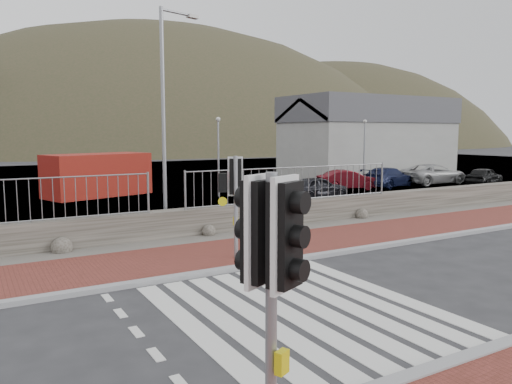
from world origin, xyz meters
TOP-DOWN VIEW (x-y plane):
  - ground at (0.00, 0.00)m, footprint 220.00×220.00m
  - sidewalk_far at (0.00, 4.50)m, footprint 40.00×3.00m
  - kerb_near at (0.00, -3.00)m, footprint 40.00×0.25m
  - kerb_far at (0.00, 3.00)m, footprint 40.00×0.25m
  - zebra_crossing at (-0.00, 0.00)m, footprint 4.62×5.60m
  - gravel_strip at (0.00, 6.50)m, footprint 40.00×1.50m
  - stone_wall at (0.00, 7.30)m, footprint 40.00×0.60m
  - railing at (0.00, 7.15)m, footprint 18.07×0.07m
  - quay at (0.00, 27.90)m, footprint 120.00×40.00m
  - water at (0.00, 62.90)m, footprint 220.00×50.00m
  - harbor_building at (20.00, 19.90)m, footprint 12.20×6.20m
  - hills_backdrop at (6.74, 87.90)m, footprint 254.00×90.00m
  - traffic_signal_near at (-2.80, -3.47)m, footprint 0.49×0.41m
  - traffic_signal_far at (0.63, 3.86)m, footprint 0.67×0.44m
  - streetlight at (0.39, 8.13)m, footprint 1.51×0.57m
  - shipping_container at (0.61, 19.34)m, footprint 5.75×3.80m
  - car_a at (10.19, 12.92)m, footprint 3.24×1.35m
  - car_b at (13.85, 14.86)m, footprint 3.72×2.23m
  - car_c at (16.86, 14.69)m, footprint 4.53×2.91m
  - car_d at (20.75, 14.61)m, footprint 4.68×2.23m
  - car_e at (23.13, 12.57)m, footprint 3.51×2.05m

SIDE VIEW (x-z plane):
  - hills_backdrop at x=6.74m, z-range -73.05..26.95m
  - ground at x=0.00m, z-range 0.00..0.00m
  - quay at x=0.00m, z-range -0.25..0.25m
  - water at x=0.00m, z-range -0.03..0.03m
  - zebra_crossing at x=0.00m, z-range 0.00..0.01m
  - gravel_strip at x=0.00m, z-range 0.00..0.06m
  - sidewalk_far at x=0.00m, z-range 0.00..0.08m
  - kerb_near at x=0.00m, z-range -0.01..0.11m
  - kerb_far at x=0.00m, z-range -0.01..0.11m
  - stone_wall at x=0.00m, z-range 0.00..0.90m
  - car_a at x=10.19m, z-range 0.00..1.10m
  - car_e at x=23.13m, z-range 0.00..1.12m
  - car_b at x=13.85m, z-range 0.00..1.16m
  - car_c at x=16.86m, z-range 0.00..1.22m
  - car_d at x=20.75m, z-range 0.00..1.29m
  - shipping_container at x=0.61m, z-range 0.00..2.22m
  - railing at x=0.00m, z-range 1.21..2.43m
  - traffic_signal_far at x=0.63m, z-range 0.61..3.35m
  - traffic_signal_near at x=-2.80m, z-range 0.65..3.62m
  - harbor_building at x=20.00m, z-range 0.03..5.83m
  - streetlight at x=0.39m, z-range 0.46..7.74m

